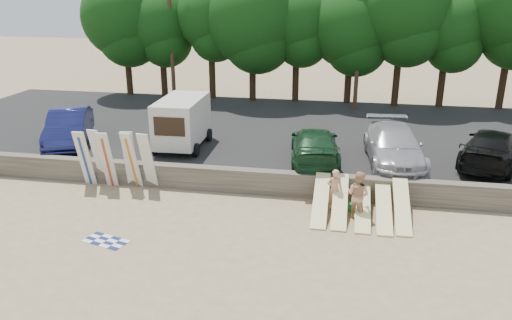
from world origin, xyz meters
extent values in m
plane|color=tan|center=(0.00, 0.00, 0.00)|extent=(120.00, 120.00, 0.00)
cube|color=#6B6356|center=(0.00, 3.00, 0.50)|extent=(44.00, 0.50, 1.00)
cube|color=#282828|center=(0.00, 10.50, 0.35)|extent=(44.00, 14.50, 0.70)
cylinder|color=#382616|center=(-13.80, 17.41, 2.52)|extent=(0.44, 0.44, 3.64)
sphere|color=#174C15|center=(-13.80, 17.41, 6.07)|extent=(5.73, 5.73, 5.73)
cylinder|color=#382616|center=(-11.26, 17.60, 2.37)|extent=(0.44, 0.44, 3.35)
sphere|color=#174C15|center=(-11.26, 17.60, 5.65)|extent=(4.79, 4.79, 4.79)
cylinder|color=#382616|center=(-7.69, 17.39, 2.55)|extent=(0.44, 0.44, 3.70)
sphere|color=#174C15|center=(-7.69, 17.39, 6.16)|extent=(4.54, 4.54, 4.54)
cylinder|color=#382616|center=(-4.82, 17.13, 2.53)|extent=(0.44, 0.44, 3.66)
sphere|color=#174C15|center=(-4.82, 17.13, 6.11)|extent=(6.20, 6.20, 6.20)
cylinder|color=#382616|center=(-1.97, 17.60, 2.47)|extent=(0.44, 0.44, 3.53)
sphere|color=#174C15|center=(-1.97, 17.60, 5.92)|extent=(4.70, 4.70, 4.70)
cylinder|color=#382616|center=(1.50, 17.60, 2.38)|extent=(0.44, 0.44, 3.36)
sphere|color=#174C15|center=(1.50, 17.60, 5.66)|extent=(5.44, 5.44, 5.44)
cylinder|color=#382616|center=(4.54, 17.28, 2.77)|extent=(0.44, 0.44, 4.14)
sphere|color=#174C15|center=(4.54, 17.28, 6.82)|extent=(5.86, 5.86, 5.86)
cylinder|color=#382616|center=(7.37, 17.57, 2.43)|extent=(0.44, 0.44, 3.46)
sphere|color=#174C15|center=(7.37, 17.57, 5.81)|extent=(4.63, 4.63, 4.63)
cylinder|color=#382616|center=(11.01, 17.60, 2.82)|extent=(0.44, 0.44, 4.24)
cylinder|color=#473321|center=(-10.00, 16.00, 5.20)|extent=(0.26, 0.26, 9.00)
cylinder|color=#473321|center=(2.00, 16.00, 5.20)|extent=(0.26, 0.26, 9.00)
cube|color=beige|center=(-6.15, 6.25, 2.06)|extent=(1.97, 3.79, 2.06)
cube|color=black|center=(-6.10, 4.36, 2.24)|extent=(1.40, 0.07, 0.84)
cylinder|color=black|center=(-7.10, 5.01, 1.01)|extent=(0.20, 0.62, 0.62)
cylinder|color=black|center=(-5.14, 5.06, 1.01)|extent=(0.20, 0.62, 0.62)
cylinder|color=black|center=(-7.17, 7.44, 1.01)|extent=(0.20, 0.62, 0.62)
cylinder|color=black|center=(-5.20, 7.49, 1.01)|extent=(0.20, 0.62, 0.62)
imported|color=#15194C|center=(-11.83, 5.83, 1.53)|extent=(3.47, 5.36, 1.67)
imported|color=#153A1E|center=(0.20, 5.43, 1.44)|extent=(2.61, 5.28, 1.47)
imported|color=#A4A3A9|center=(3.62, 5.72, 1.50)|extent=(2.67, 5.67, 1.60)
imported|color=black|center=(7.78, 6.29, 1.48)|extent=(4.02, 5.77, 1.55)
cube|color=silver|center=(-9.16, 2.38, 1.26)|extent=(0.53, 0.77, 2.52)
cube|color=silver|center=(-8.62, 2.62, 1.27)|extent=(0.59, 0.71, 2.55)
cube|color=silver|center=(-8.14, 2.37, 1.26)|extent=(0.54, 0.75, 2.53)
cube|color=silver|center=(-7.21, 2.57, 1.28)|extent=(0.59, 0.68, 2.55)
cube|color=silver|center=(-7.12, 2.49, 1.27)|extent=(0.61, 0.79, 2.53)
cube|color=silver|center=(-6.42, 2.51, 1.27)|extent=(0.58, 0.76, 2.53)
cube|color=#F5EB9A|center=(0.74, 1.52, 0.55)|extent=(0.56, 2.84, 1.11)
cube|color=#F5EB9A|center=(1.45, 1.52, 0.56)|extent=(0.56, 2.83, 1.12)
cube|color=#F5EB9A|center=(2.29, 1.51, 0.40)|extent=(0.56, 2.93, 0.80)
cube|color=#F5EB9A|center=(3.03, 1.47, 0.45)|extent=(0.56, 2.90, 0.90)
cube|color=#F5EB9A|center=(3.68, 1.53, 0.54)|extent=(0.56, 2.85, 1.07)
imported|color=tan|center=(1.23, 2.00, 0.81)|extent=(0.64, 0.47, 1.61)
imported|color=tan|center=(2.09, 1.40, 0.91)|extent=(1.11, 1.04, 1.81)
cube|color=#258B38|center=(1.92, 1.92, 0.16)|extent=(0.39, 0.32, 0.32)
cube|color=#C46B17|center=(1.05, 2.40, 0.11)|extent=(0.33, 0.29, 0.22)
plane|color=white|center=(-6.19, -1.96, 0.01)|extent=(1.85, 1.85, 0.00)
camera|label=1|loc=(1.46, -15.66, 8.12)|focal=35.00mm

